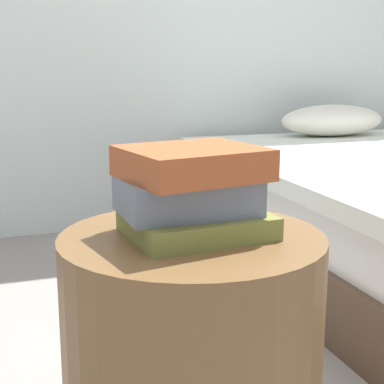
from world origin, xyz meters
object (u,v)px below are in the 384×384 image
book_slate (187,195)px  book_rust (194,163)px  side_table (192,373)px  book_olive (196,224)px

book_slate → book_rust: 0.06m
side_table → book_rust: 0.39m
side_table → book_slate: bearing=130.7°
book_olive → book_rust: size_ratio=1.05×
side_table → book_rust: bearing=-51.5°
side_table → book_olive: book_olive is taller
side_table → book_slate: size_ratio=2.32×
book_olive → book_slate: bearing=151.9°
book_rust → side_table: bearing=118.5°
book_olive → book_slate: 0.05m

